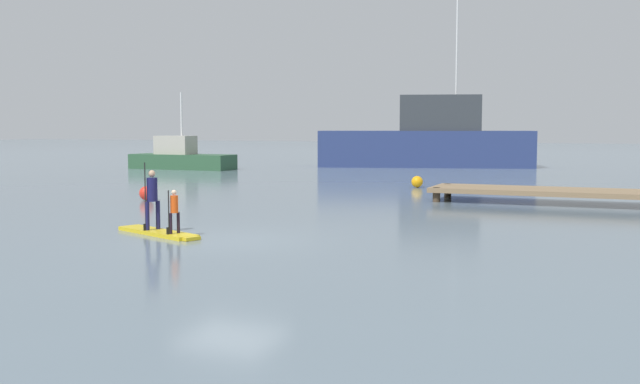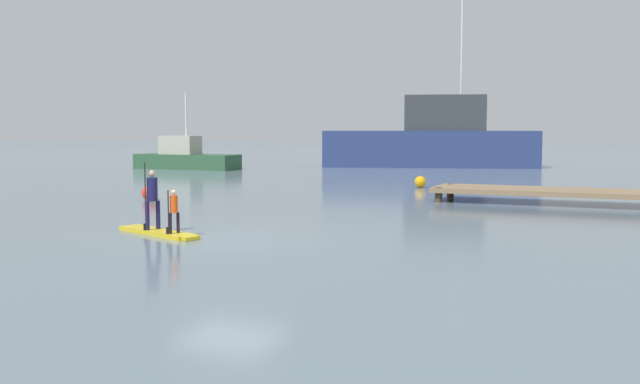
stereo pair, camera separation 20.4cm
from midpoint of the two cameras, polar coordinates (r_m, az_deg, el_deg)
The scene contains 9 objects.
ground_plane at distance 18.37m, azimuth -7.29°, elevation -3.78°, with size 240.00×240.00×0.00m, color slate.
paddleboard_near at distance 19.76m, azimuth -12.66°, elevation -3.09°, with size 3.04×1.69×0.10m.
paddler_adult at distance 19.89m, azimuth -13.18°, elevation -0.27°, with size 0.36×0.47×1.79m.
paddler_child_solo at distance 19.07m, azimuth -11.56°, elevation -1.31°, with size 0.26×0.37×1.12m.
fishing_boat_white_large at distance 52.46m, azimuth 8.28°, elevation 3.96°, with size 15.22×7.29×12.46m.
fishing_boat_green_midground at distance 50.24m, azimuth -10.86°, elevation 2.63°, with size 7.18×2.26×5.12m.
floating_dock at distance 28.26m, azimuth 17.74°, elevation 0.01°, with size 9.16×2.53×0.54m.
mooring_buoy_near at distance 34.55m, azimuth 7.37°, elevation 0.80°, with size 0.54×0.54×0.54m, color orange.
mooring_buoy_mid at distance 29.03m, azimuth -13.51°, elevation -0.09°, with size 0.55×0.55×0.55m, color red.
Camera 1 is at (8.92, -15.80, 2.81)m, focal length 41.28 mm.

